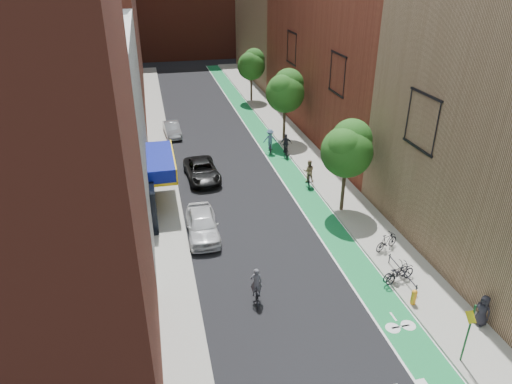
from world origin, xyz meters
TOP-DOWN VIEW (x-y plane):
  - ground at (0.00, 0.00)m, footprint 160.00×160.00m
  - bike_lane at (4.00, 26.00)m, footprint 2.00×68.00m
  - sidewalk_left at (-6.00, 26.00)m, footprint 2.00×68.00m
  - sidewalk_right at (6.50, 26.00)m, footprint 3.00×68.00m
  - building_left_near_red at (-11.00, -1.00)m, footprint 8.00×10.00m
  - building_left_white at (-11.00, 14.00)m, footprint 8.00×20.00m
  - building_left_far_red at (-11.00, 42.00)m, footprint 8.00×36.00m
  - building_right_mid_red at (12.00, 26.00)m, footprint 8.00×28.00m
  - building_right_far_tan at (12.00, 50.00)m, footprint 8.00×20.00m
  - tree_near at (5.65, 10.02)m, footprint 3.40×3.36m
  - tree_mid at (5.65, 24.02)m, footprint 3.55×3.53m
  - tree_far at (5.65, 38.02)m, footprint 3.30×3.25m
  - sign_pole at (5.38, -3.50)m, footprint 0.13×0.71m
  - parked_car_white at (-4.02, 9.10)m, footprint 2.00×4.75m
  - parked_car_black at (-3.00, 17.35)m, footprint 2.64×5.25m
  - parked_car_silver at (-4.60, 27.84)m, footprint 1.68×4.12m
  - cyclist_lead at (-2.18, 2.29)m, footprint 0.80×1.65m
  - cyclist_lane_near at (4.70, 14.27)m, footprint 0.98×1.87m
  - cyclist_lane_mid at (4.70, 20.25)m, footprint 1.04×1.93m
  - cyclist_lane_far at (3.59, 21.50)m, footprint 1.25×1.55m
  - parked_bike_near at (5.51, 1.98)m, footprint 2.01×1.14m
  - parked_bike_mid at (6.26, 4.88)m, footprint 1.82×1.13m
  - parked_bike_far at (5.40, 2.20)m, footprint 1.89×1.13m
  - pedestrian at (7.60, -1.77)m, footprint 0.73×0.90m
  - fire_hydrant at (5.30, 0.21)m, footprint 0.29×0.29m

SIDE VIEW (x-z plane):
  - ground at x=0.00m, z-range 0.00..0.00m
  - bike_lane at x=4.00m, z-range 0.00..0.01m
  - sidewalk_left at x=-6.00m, z-range 0.00..0.15m
  - sidewalk_right at x=6.50m, z-range 0.00..0.15m
  - fire_hydrant at x=5.30m, z-range 0.18..1.01m
  - parked_bike_far at x=5.40m, z-range 0.15..1.09m
  - parked_bike_near at x=5.51m, z-range 0.15..1.15m
  - parked_car_silver at x=-4.60m, z-range 0.00..1.33m
  - cyclist_lead at x=-2.18m, z-range -0.32..1.65m
  - parked_bike_mid at x=6.26m, z-range 0.15..1.21m
  - parked_car_black at x=-3.00m, z-range 0.00..1.43m
  - cyclist_lane_mid at x=4.70m, z-range -0.27..1.76m
  - parked_car_white at x=-4.02m, z-range 0.00..1.61m
  - cyclist_lane_near at x=4.70m, z-range -0.17..1.92m
  - pedestrian at x=7.60m, z-range 0.15..1.75m
  - cyclist_lane_far at x=3.59m, z-range -0.06..2.10m
  - sign_pole at x=5.38m, z-range 0.34..3.34m
  - tree_far at x=5.65m, z-range 1.40..7.60m
  - tree_near at x=5.65m, z-range 1.45..7.87m
  - tree_mid at x=5.65m, z-range 1.52..8.26m
  - building_left_white at x=-11.00m, z-range 0.00..12.00m
  - building_left_near_red at x=-11.00m, z-range 0.00..16.00m
  - building_right_far_tan at x=12.00m, z-range 0.00..18.00m
  - building_left_far_red at x=-11.00m, z-range 0.00..22.00m
  - building_right_mid_red at x=12.00m, z-range 0.00..22.00m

